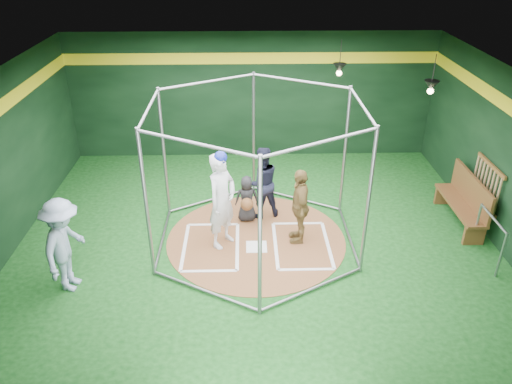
{
  "coord_description": "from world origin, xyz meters",
  "views": [
    {
      "loc": [
        -0.23,
        -8.91,
        5.94
      ],
      "look_at": [
        0.0,
        0.1,
        1.1
      ],
      "focal_mm": 35.0,
      "sensor_mm": 36.0,
      "label": 1
    }
  ],
  "objects_px": {
    "visitor_leopard": "(300,206)",
    "umpire": "(262,183)",
    "dugout_bench": "(465,200)",
    "batter_figure": "(222,200)"
  },
  "relations": [
    {
      "from": "umpire",
      "to": "dugout_bench",
      "type": "height_order",
      "value": "umpire"
    },
    {
      "from": "batter_figure",
      "to": "dugout_bench",
      "type": "distance_m",
      "value": 5.4
    },
    {
      "from": "visitor_leopard",
      "to": "umpire",
      "type": "xyz_separation_m",
      "value": [
        -0.75,
        1.03,
        0.02
      ]
    },
    {
      "from": "batter_figure",
      "to": "umpire",
      "type": "bearing_deg",
      "value": 53.6
    },
    {
      "from": "batter_figure",
      "to": "dugout_bench",
      "type": "relative_size",
      "value": 1.08
    },
    {
      "from": "visitor_leopard",
      "to": "dugout_bench",
      "type": "bearing_deg",
      "value": 99.91
    },
    {
      "from": "visitor_leopard",
      "to": "batter_figure",
      "type": "bearing_deg",
      "value": -85.68
    },
    {
      "from": "umpire",
      "to": "batter_figure",
      "type": "bearing_deg",
      "value": 37.61
    },
    {
      "from": "umpire",
      "to": "dugout_bench",
      "type": "distance_m",
      "value": 4.52
    },
    {
      "from": "visitor_leopard",
      "to": "dugout_bench",
      "type": "distance_m",
      "value": 3.8
    }
  ]
}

